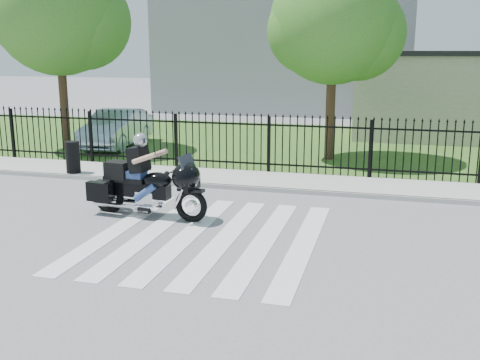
# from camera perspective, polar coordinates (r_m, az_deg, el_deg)

# --- Properties ---
(ground) EXTENTS (120.00, 120.00, 0.00)m
(ground) POSITION_cam_1_polar(r_m,az_deg,el_deg) (11.62, -3.40, -5.78)
(ground) COLOR slate
(ground) RESTS_ON ground
(crosswalk) EXTENTS (5.00, 5.50, 0.01)m
(crosswalk) POSITION_cam_1_polar(r_m,az_deg,el_deg) (11.62, -3.40, -5.75)
(crosswalk) COLOR silver
(crosswalk) RESTS_ON ground
(sidewalk) EXTENTS (40.00, 2.00, 0.12)m
(sidewalk) POSITION_cam_1_polar(r_m,az_deg,el_deg) (16.24, 2.16, -0.05)
(sidewalk) COLOR #ADAAA3
(sidewalk) RESTS_ON ground
(curb) EXTENTS (40.00, 0.12, 0.12)m
(curb) POSITION_cam_1_polar(r_m,az_deg,el_deg) (15.29, 1.32, -0.87)
(curb) COLOR #ADAAA3
(curb) RESTS_ON ground
(grass_strip) EXTENTS (40.00, 12.00, 0.02)m
(grass_strip) POSITION_cam_1_polar(r_m,az_deg,el_deg) (23.00, 6.08, 3.67)
(grass_strip) COLOR #2A521C
(grass_strip) RESTS_ON ground
(iron_fence) EXTENTS (26.00, 0.04, 1.80)m
(iron_fence) POSITION_cam_1_polar(r_m,az_deg,el_deg) (17.03, 2.94, 3.45)
(iron_fence) COLOR black
(iron_fence) RESTS_ON ground
(tree_left) EXTENTS (4.80, 4.80, 7.58)m
(tree_left) POSITION_cam_1_polar(r_m,az_deg,el_deg) (22.45, -18.06, 16.12)
(tree_left) COLOR #382316
(tree_left) RESTS_ON ground
(tree_mid) EXTENTS (4.20, 4.20, 6.78)m
(tree_mid) POSITION_cam_1_polar(r_m,az_deg,el_deg) (19.54, 9.48, 15.61)
(tree_mid) COLOR #382316
(tree_mid) RESTS_ON ground
(building_low) EXTENTS (10.00, 6.00, 3.50)m
(building_low) POSITION_cam_1_polar(r_m,az_deg,el_deg) (26.72, 22.73, 7.81)
(building_low) COLOR beige
(building_low) RESTS_ON ground
(building_low_roof) EXTENTS (10.20, 6.20, 0.20)m
(building_low_roof) POSITION_cam_1_polar(r_m,az_deg,el_deg) (26.65, 23.09, 11.77)
(building_low_roof) COLOR black
(building_low_roof) RESTS_ON building_low
(building_tall) EXTENTS (15.00, 10.00, 12.00)m
(building_tall) POSITION_cam_1_polar(r_m,az_deg,el_deg) (37.06, 5.12, 16.55)
(building_tall) COLOR gray
(building_tall) RESTS_ON ground
(motorcycle_rider) EXTENTS (2.98, 1.15, 1.97)m
(motorcycle_rider) POSITION_cam_1_polar(r_m,az_deg,el_deg) (13.00, -9.69, -0.19)
(motorcycle_rider) COLOR black
(motorcycle_rider) RESTS_ON ground
(parked_car) EXTENTS (1.94, 4.53, 1.45)m
(parked_car) POSITION_cam_1_polar(r_m,az_deg,el_deg) (22.51, -12.47, 5.13)
(parked_car) COLOR silver
(parked_car) RESTS_ON grass_strip
(litter_bin) EXTENTS (0.48, 0.48, 0.95)m
(litter_bin) POSITION_cam_1_polar(r_m,az_deg,el_deg) (17.63, -16.62, 2.24)
(litter_bin) COLOR black
(litter_bin) RESTS_ON sidewalk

